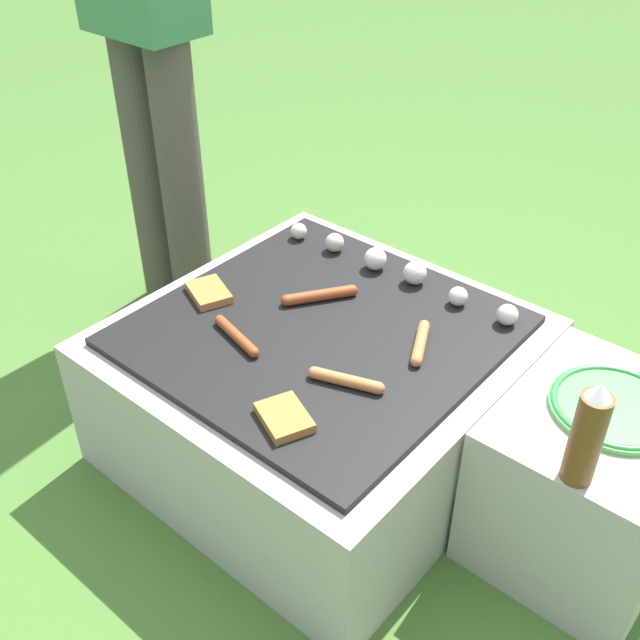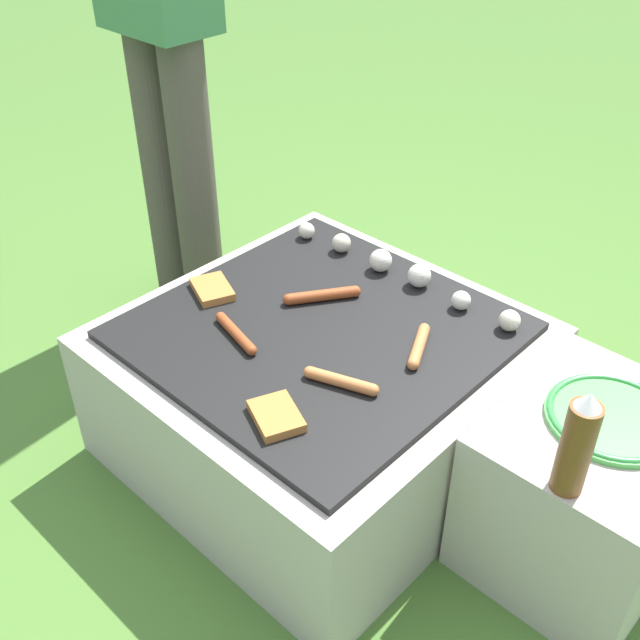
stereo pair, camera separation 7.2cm
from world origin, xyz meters
name	(u,v)px [view 1 (the left image)]	position (x,y,z in m)	size (l,w,h in m)	color
ground_plane	(320,443)	(0.00, 0.00, 0.00)	(14.00, 14.00, 0.00)	#47702D
grill	(320,389)	(0.00, 0.00, 0.18)	(0.85, 0.85, 0.37)	#B2AA9E
side_ledge	(590,480)	(0.63, 0.14, 0.19)	(0.38, 0.46, 0.37)	#B2AA9E
sausage_front_center	(320,295)	(-0.07, 0.08, 0.39)	(0.12, 0.16, 0.03)	#93421E
sausage_front_left	(236,336)	(-0.11, -0.16, 0.38)	(0.17, 0.06, 0.02)	#93421E
sausage_mid_left	(420,343)	(0.22, 0.08, 0.39)	(0.08, 0.14, 0.03)	#C6753D
sausage_back_right	(346,380)	(0.17, -0.12, 0.39)	(0.16, 0.07, 0.03)	#C6753D
bread_slice_left	(284,417)	(0.15, -0.28, 0.38)	(0.14, 0.12, 0.02)	#B27033
bread_slice_right	(209,292)	(-0.29, -0.08, 0.38)	(0.14, 0.12, 0.02)	#B27033
mushroom_row	(396,268)	(0.01, 0.29, 0.40)	(0.67, 0.07, 0.06)	beige
plate_colorful	(615,407)	(0.63, 0.17, 0.38)	(0.26, 0.26, 0.02)	#4CB24C
condiment_bottle	(587,435)	(0.64, -0.05, 0.48)	(0.06, 0.06, 0.22)	brown
fork_utensil	(639,369)	(0.62, 0.32, 0.38)	(0.04, 0.17, 0.01)	silver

